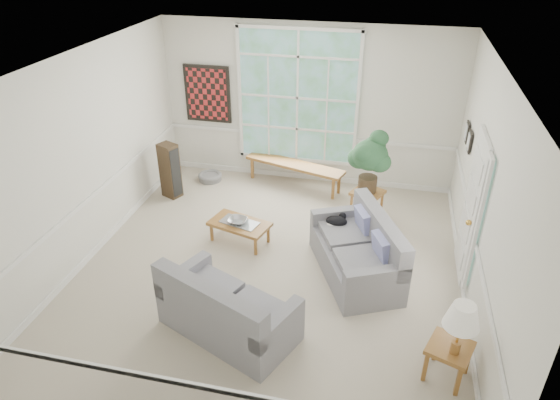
% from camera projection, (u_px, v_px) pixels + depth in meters
% --- Properties ---
extents(floor, '(5.50, 6.00, 0.01)m').
position_uv_depth(floor, '(270.00, 267.00, 7.41)').
color(floor, '#B0A491').
rests_on(floor, ground).
extents(ceiling, '(5.50, 6.00, 0.02)m').
position_uv_depth(ceiling, '(268.00, 65.00, 5.94)').
color(ceiling, white).
rests_on(ceiling, ground).
extents(wall_back, '(5.50, 0.02, 3.00)m').
position_uv_depth(wall_back, '(308.00, 106.00, 9.22)').
color(wall_back, silver).
rests_on(wall_back, ground).
extents(wall_front, '(5.50, 0.02, 3.00)m').
position_uv_depth(wall_front, '(182.00, 337.00, 4.13)').
color(wall_front, silver).
rests_on(wall_front, ground).
extents(wall_left, '(0.02, 6.00, 3.00)m').
position_uv_depth(wall_left, '(85.00, 158.00, 7.21)').
color(wall_left, silver).
rests_on(wall_left, ground).
extents(wall_right, '(0.02, 6.00, 3.00)m').
position_uv_depth(wall_right, '(486.00, 200.00, 6.14)').
color(wall_right, silver).
rests_on(wall_right, ground).
extents(window_back, '(2.30, 0.08, 2.40)m').
position_uv_depth(window_back, '(298.00, 98.00, 9.15)').
color(window_back, white).
rests_on(window_back, wall_back).
extents(entry_door, '(0.08, 0.90, 2.10)m').
position_uv_depth(entry_door, '(471.00, 207.00, 6.88)').
color(entry_door, white).
rests_on(entry_door, floor).
extents(door_sidelight, '(0.08, 0.26, 1.90)m').
position_uv_depth(door_sidelight, '(477.00, 224.00, 6.29)').
color(door_sidelight, white).
rests_on(door_sidelight, wall_right).
extents(wall_art, '(0.90, 0.06, 1.10)m').
position_uv_depth(wall_art, '(207.00, 94.00, 9.51)').
color(wall_art, maroon).
rests_on(wall_art, wall_back).
extents(wall_frame_near, '(0.04, 0.26, 0.32)m').
position_uv_depth(wall_frame_near, '(469.00, 142.00, 7.61)').
color(wall_frame_near, black).
rests_on(wall_frame_near, wall_right).
extents(wall_frame_far, '(0.04, 0.26, 0.32)m').
position_uv_depth(wall_frame_far, '(467.00, 132.00, 7.95)').
color(wall_frame_far, black).
rests_on(wall_frame_far, wall_right).
extents(loveseat_right, '(1.52, 1.92, 0.92)m').
position_uv_depth(loveseat_right, '(356.00, 247.00, 7.06)').
color(loveseat_right, gray).
rests_on(loveseat_right, floor).
extents(loveseat_front, '(1.88, 1.46, 0.90)m').
position_uv_depth(loveseat_front, '(228.00, 302.00, 6.06)').
color(loveseat_front, gray).
rests_on(loveseat_front, floor).
extents(coffee_table, '(1.04, 0.75, 0.35)m').
position_uv_depth(coffee_table, '(240.00, 232.00, 7.92)').
color(coffee_table, brown).
rests_on(coffee_table, floor).
extents(pewter_bowl, '(0.38, 0.38, 0.09)m').
position_uv_depth(pewter_bowl, '(237.00, 220.00, 7.81)').
color(pewter_bowl, '#99999E').
rests_on(pewter_bowl, coffee_table).
extents(window_bench, '(1.99, 0.93, 0.46)m').
position_uv_depth(window_bench, '(294.00, 174.00, 9.58)').
color(window_bench, brown).
rests_on(window_bench, floor).
extents(end_table, '(0.63, 0.63, 0.48)m').
position_uv_depth(end_table, '(367.00, 203.00, 8.59)').
color(end_table, brown).
rests_on(end_table, floor).
extents(houseplant, '(0.83, 0.83, 1.09)m').
position_uv_depth(houseplant, '(370.00, 162.00, 8.21)').
color(houseplant, '#285532').
rests_on(houseplant, end_table).
extents(side_table, '(0.58, 0.58, 0.46)m').
position_uv_depth(side_table, '(447.00, 361.00, 5.54)').
color(side_table, brown).
rests_on(side_table, floor).
extents(table_lamp, '(0.40, 0.40, 0.65)m').
position_uv_depth(table_lamp, '(460.00, 329.00, 5.19)').
color(table_lamp, white).
rests_on(table_lamp, side_table).
extents(pet_bed, '(0.49, 0.49, 0.14)m').
position_uv_depth(pet_bed, '(210.00, 177.00, 9.85)').
color(pet_bed, slate).
rests_on(pet_bed, floor).
extents(floor_speaker, '(0.40, 0.36, 1.03)m').
position_uv_depth(floor_speaker, '(170.00, 171.00, 9.08)').
color(floor_speaker, '#372818').
rests_on(floor_speaker, floor).
extents(cat, '(0.40, 0.37, 0.15)m').
position_uv_depth(cat, '(337.00, 221.00, 7.51)').
color(cat, black).
rests_on(cat, loveseat_right).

